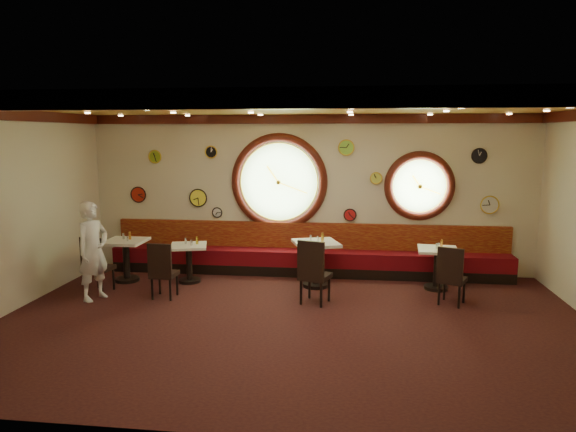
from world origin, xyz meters
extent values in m
cube|color=black|center=(0.00, 0.00, 0.00)|extent=(9.00, 6.00, 0.00)
cube|color=gold|center=(0.00, 0.00, 3.20)|extent=(9.00, 6.00, 0.02)
cube|color=beige|center=(0.00, 3.00, 1.60)|extent=(9.00, 0.02, 3.20)
cube|color=beige|center=(0.00, -3.00, 1.60)|extent=(9.00, 0.02, 3.20)
cube|color=beige|center=(-4.50, 0.00, 1.60)|extent=(0.02, 6.00, 3.20)
cube|color=#3E120B|center=(0.00, 2.95, 3.11)|extent=(9.00, 0.10, 0.18)
cube|color=#3E120B|center=(0.00, -2.95, 3.11)|extent=(9.00, 0.10, 0.18)
cube|color=#3E120B|center=(-4.45, 0.00, 3.11)|extent=(0.10, 6.00, 0.18)
cube|color=black|center=(0.00, 2.72, 0.10)|extent=(8.00, 0.55, 0.20)
cube|color=#580710|center=(0.00, 2.72, 0.35)|extent=(8.00, 0.55, 0.30)
cube|color=#65070D|center=(0.00, 2.94, 0.75)|extent=(8.00, 0.10, 0.55)
cylinder|color=#96C677|center=(-0.60, 3.00, 1.85)|extent=(1.66, 0.02, 1.66)
torus|color=#3E120B|center=(-0.60, 2.98, 1.85)|extent=(1.98, 0.18, 1.98)
torus|color=gold|center=(-0.60, 2.95, 1.85)|extent=(1.61, 0.03, 1.61)
cylinder|color=#96C677|center=(2.20, 3.00, 1.80)|extent=(1.10, 0.02, 1.10)
torus|color=#3E120B|center=(2.20, 2.98, 1.80)|extent=(1.38, 0.18, 1.38)
torus|color=gold|center=(2.20, 2.95, 1.80)|extent=(1.09, 0.03, 1.09)
cylinder|color=silver|center=(3.55, 2.96, 1.45)|extent=(0.34, 0.03, 0.34)
cylinder|color=red|center=(0.85, 2.96, 1.20)|extent=(0.24, 0.03, 0.24)
cylinder|color=#FDF438|center=(-2.30, 2.96, 1.50)|extent=(0.36, 0.03, 0.36)
cylinder|color=black|center=(-2.00, 2.96, 2.45)|extent=(0.24, 0.03, 0.24)
cylinder|color=red|center=(-3.60, 2.96, 1.55)|extent=(0.32, 0.03, 0.32)
cylinder|color=black|center=(3.30, 2.96, 2.40)|extent=(0.28, 0.03, 0.28)
cylinder|color=#87CF40|center=(0.75, 2.96, 2.55)|extent=(0.30, 0.03, 0.30)
cylinder|color=silver|center=(-1.90, 2.96, 1.20)|extent=(0.20, 0.03, 0.20)
cylinder|color=#89A921|center=(-3.20, 2.96, 2.35)|extent=(0.26, 0.03, 0.26)
cylinder|color=#CAD446|center=(1.35, 2.96, 1.95)|extent=(0.22, 0.03, 0.22)
cylinder|color=black|center=(-3.42, 1.82, 0.03)|extent=(0.46, 0.46, 0.06)
cylinder|color=black|center=(-3.42, 1.82, 0.40)|extent=(0.13, 0.13, 0.74)
cube|color=white|center=(-3.42, 1.82, 0.78)|extent=(0.74, 0.74, 0.05)
cylinder|color=black|center=(-2.19, 1.90, 0.03)|extent=(0.42, 0.42, 0.06)
cylinder|color=black|center=(-2.19, 1.90, 0.36)|extent=(0.11, 0.11, 0.67)
cube|color=white|center=(-2.19, 1.90, 0.71)|extent=(0.81, 0.81, 0.05)
cylinder|color=black|center=(0.24, 1.90, 0.03)|extent=(0.49, 0.49, 0.07)
cylinder|color=black|center=(0.24, 1.90, 0.42)|extent=(0.13, 0.13, 0.78)
cube|color=white|center=(0.24, 1.90, 0.82)|extent=(0.99, 0.99, 0.06)
cylinder|color=black|center=(2.44, 2.00, 0.03)|extent=(0.44, 0.44, 0.06)
cylinder|color=black|center=(2.44, 2.00, 0.38)|extent=(0.12, 0.12, 0.69)
cube|color=white|center=(2.44, 2.00, 0.74)|extent=(0.75, 0.75, 0.05)
cube|color=black|center=(-3.62, 1.13, 0.43)|extent=(0.50, 0.50, 0.07)
cube|color=black|center=(-3.65, 0.95, 0.74)|extent=(0.43, 0.14, 0.56)
cube|color=black|center=(-2.33, 0.93, 0.41)|extent=(0.43, 0.43, 0.07)
cube|color=black|center=(-2.33, 0.75, 0.72)|extent=(0.42, 0.07, 0.54)
cube|color=black|center=(0.29, 0.96, 0.46)|extent=(0.58, 0.58, 0.08)
cube|color=black|center=(0.23, 0.77, 0.80)|extent=(0.45, 0.20, 0.60)
cube|color=black|center=(2.56, 1.18, 0.42)|extent=(0.55, 0.55, 0.07)
cube|color=black|center=(2.48, 1.01, 0.72)|extent=(0.40, 0.22, 0.54)
cylinder|color=#BBBCBF|center=(-3.49, 1.91, 0.86)|extent=(0.04, 0.04, 0.11)
cylinder|color=#B9B8BD|center=(-2.28, 1.99, 0.79)|extent=(0.04, 0.04, 0.11)
cylinder|color=silver|center=(0.13, 2.01, 0.90)|extent=(0.04, 0.04, 0.10)
cylinder|color=#BCBCC0|center=(2.42, 1.99, 0.81)|extent=(0.04, 0.04, 0.10)
cylinder|color=silver|center=(-3.33, 1.74, 0.86)|extent=(0.03, 0.03, 0.10)
cylinder|color=silver|center=(-2.12, 1.84, 0.79)|extent=(0.04, 0.04, 0.11)
cylinder|color=silver|center=(0.27, 1.89, 0.90)|extent=(0.04, 0.04, 0.10)
cylinder|color=silver|center=(2.45, 2.00, 0.82)|extent=(0.04, 0.04, 0.10)
cylinder|color=gold|center=(-3.35, 1.90, 0.88)|extent=(0.05, 0.05, 0.15)
cylinder|color=gold|center=(-2.04, 1.96, 0.81)|extent=(0.05, 0.05, 0.15)
cylinder|color=gold|center=(0.35, 1.94, 0.94)|extent=(0.05, 0.05, 0.17)
cylinder|color=gold|center=(2.52, 2.10, 0.84)|extent=(0.05, 0.05, 0.15)
imported|color=white|center=(-3.49, 0.71, 0.85)|extent=(0.60, 0.72, 1.70)
camera|label=1|loc=(0.84, -7.35, 2.81)|focal=32.00mm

